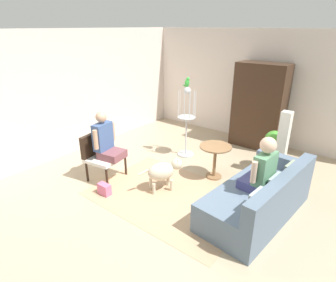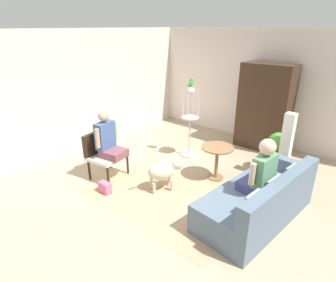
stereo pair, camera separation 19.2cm
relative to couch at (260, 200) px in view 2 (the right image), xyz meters
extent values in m
plane|color=tan|center=(-1.32, -0.35, -0.30)|extent=(7.84, 7.84, 0.00)
cube|color=silver|center=(-1.32, 2.98, 1.02)|extent=(6.43, 0.12, 2.65)
cube|color=silver|center=(-4.29, -0.05, 1.02)|extent=(0.12, 7.14, 2.65)
cube|color=tan|center=(-1.37, -0.44, -0.30)|extent=(2.62, 1.84, 0.01)
cube|color=slate|center=(-0.05, -0.03, -0.07)|extent=(1.10, 2.06, 0.45)
cube|color=slate|center=(0.31, -0.06, 0.33)|extent=(0.37, 1.99, 0.35)
cube|color=slate|center=(0.03, 0.87, 0.26)|extent=(0.93, 0.27, 0.22)
cube|color=#9EB2B7|center=(0.13, -0.54, 0.30)|extent=(0.13, 0.33, 0.28)
cube|color=#9EB2B7|center=(0.19, 0.00, 0.30)|extent=(0.13, 0.34, 0.28)
cube|color=gray|center=(0.24, 0.54, 0.30)|extent=(0.13, 0.33, 0.28)
cylinder|color=black|center=(-2.51, -0.37, -0.10)|extent=(0.04, 0.04, 0.40)
cylinder|color=black|center=(-2.42, -0.92, -0.10)|extent=(0.04, 0.04, 0.40)
cylinder|color=black|center=(-2.98, -0.45, -0.10)|extent=(0.04, 0.04, 0.40)
cylinder|color=black|center=(-2.89, -0.99, -0.10)|extent=(0.04, 0.04, 0.40)
cube|color=white|center=(-2.70, -0.68, 0.13)|extent=(0.67, 0.73, 0.06)
cube|color=black|center=(-2.94, -0.72, 0.37)|extent=(0.18, 0.65, 0.42)
cube|color=#3F4079|center=(-0.13, -0.02, 0.23)|extent=(0.38, 0.45, 0.14)
cube|color=#598C66|center=(0.01, -0.03, 0.52)|extent=(0.22, 0.43, 0.45)
sphere|color=#DDB293|center=(0.01, -0.03, 0.88)|extent=(0.23, 0.23, 0.23)
cylinder|color=#DDB293|center=(-0.05, -0.28, 0.54)|extent=(0.08, 0.08, 0.32)
cylinder|color=#DDB293|center=(0.00, 0.22, 0.54)|extent=(0.08, 0.08, 0.32)
cube|color=brown|center=(-2.54, -0.66, 0.23)|extent=(0.48, 0.44, 0.14)
cube|color=#3F598C|center=(-2.72, -0.69, 0.55)|extent=(0.24, 0.40, 0.50)
sphere|color=tan|center=(-2.72, -0.69, 0.91)|extent=(0.19, 0.19, 0.19)
cylinder|color=tan|center=(-2.72, -0.45, 0.57)|extent=(0.08, 0.08, 0.35)
cylinder|color=tan|center=(-2.64, -0.91, 0.57)|extent=(0.08, 0.08, 0.35)
cylinder|color=olive|center=(-1.12, 0.60, 0.34)|extent=(0.59, 0.59, 0.02)
cylinder|color=olive|center=(-1.12, 0.60, 0.01)|extent=(0.06, 0.06, 0.62)
cylinder|color=olive|center=(-1.12, 0.60, -0.28)|extent=(0.30, 0.30, 0.03)
ellipsoid|color=beige|center=(-1.62, -0.37, 0.06)|extent=(0.51, 0.56, 0.31)
sphere|color=beige|center=(-1.47, -0.12, 0.16)|extent=(0.20, 0.20, 0.20)
cone|color=beige|center=(-1.51, -0.10, 0.26)|extent=(0.06, 0.06, 0.06)
cone|color=beige|center=(-1.43, -0.15, 0.26)|extent=(0.06, 0.06, 0.06)
cylinder|color=beige|center=(-1.79, -0.64, 0.10)|extent=(0.13, 0.17, 0.10)
cylinder|color=beige|center=(-1.62, -0.19, -0.20)|extent=(0.06, 0.06, 0.20)
cylinder|color=beige|center=(-1.46, -0.28, -0.20)|extent=(0.06, 0.06, 0.20)
cylinder|color=beige|center=(-1.79, -0.46, -0.20)|extent=(0.06, 0.06, 0.20)
cylinder|color=beige|center=(-1.63, -0.56, -0.20)|extent=(0.06, 0.06, 0.20)
cylinder|color=silver|center=(-2.12, 1.09, -0.28)|extent=(0.36, 0.36, 0.03)
cylinder|color=silver|center=(-2.12, 1.09, 0.14)|extent=(0.04, 0.04, 0.87)
cylinder|color=silver|center=(-2.12, 1.09, 0.58)|extent=(0.38, 0.38, 0.02)
cylinder|color=silver|center=(-1.94, 1.09, 0.87)|extent=(0.01, 0.01, 0.56)
cylinder|color=silver|center=(-1.97, 1.20, 0.87)|extent=(0.01, 0.01, 0.56)
cylinder|color=silver|center=(-2.06, 1.27, 0.87)|extent=(0.01, 0.01, 0.56)
cylinder|color=silver|center=(-2.17, 1.27, 0.87)|extent=(0.01, 0.01, 0.56)
cylinder|color=silver|center=(-2.26, 1.20, 0.87)|extent=(0.01, 0.01, 0.56)
cylinder|color=silver|center=(-2.30, 1.09, 0.87)|extent=(0.01, 0.01, 0.56)
cylinder|color=silver|center=(-2.26, 0.99, 0.87)|extent=(0.01, 0.01, 0.56)
cylinder|color=silver|center=(-2.17, 0.92, 0.87)|extent=(0.01, 0.01, 0.56)
cylinder|color=silver|center=(-2.06, 0.92, 0.87)|extent=(0.01, 0.01, 0.56)
cylinder|color=silver|center=(-1.97, 0.99, 0.87)|extent=(0.01, 0.01, 0.56)
sphere|color=silver|center=(-2.12, 1.09, 1.15)|extent=(0.15, 0.15, 0.15)
ellipsoid|color=green|center=(-2.13, 1.09, 1.32)|extent=(0.09, 0.10, 0.17)
sphere|color=green|center=(-2.11, 1.09, 1.40)|extent=(0.07, 0.07, 0.07)
cone|color=#D8BF4C|center=(-2.07, 1.09, 1.40)|extent=(0.03, 0.02, 0.02)
ellipsoid|color=green|center=(-2.17, 1.09, 1.25)|extent=(0.12, 0.03, 0.04)
cylinder|color=#4C5156|center=(-0.39, 1.62, -0.15)|extent=(0.31, 0.31, 0.29)
cylinder|color=brown|center=(-0.39, 1.62, 0.09)|extent=(0.03, 0.03, 0.20)
ellipsoid|color=#499A34|center=(-0.39, 1.62, 0.34)|extent=(0.37, 0.37, 0.33)
cube|color=#4C4742|center=(-0.19, 1.46, -0.27)|extent=(0.20, 0.20, 0.06)
cube|color=white|center=(-0.19, 1.46, 0.37)|extent=(0.18, 0.18, 1.21)
cube|color=#382316|center=(-1.11, 2.57, 0.68)|extent=(1.13, 0.56, 1.95)
cube|color=#D8668C|center=(-2.29, -1.09, -0.20)|extent=(0.23, 0.12, 0.20)
camera|label=1|loc=(1.12, -3.68, 2.41)|focal=30.11mm
camera|label=2|loc=(1.27, -3.55, 2.41)|focal=30.11mm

